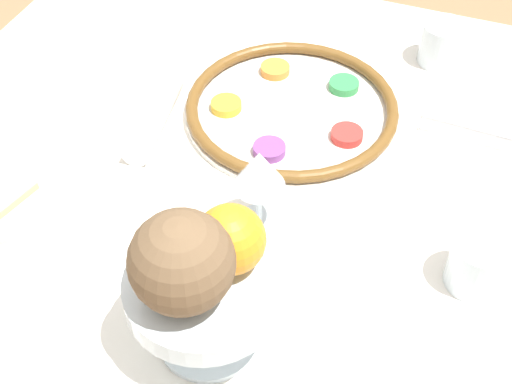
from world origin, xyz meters
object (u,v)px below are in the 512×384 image
orange_fruit (230,239)px  cup_near (442,43)px  wine_glass (259,173)px  seder_plate (292,108)px  fruit_stand (205,296)px  cup_mid (479,263)px  coconut (182,262)px  napkin_roll (154,117)px

orange_fruit → cup_near: orange_fruit is taller
wine_glass → seder_plate: bearing=-172.2°
orange_fruit → fruit_stand: bearing=-28.0°
fruit_stand → cup_mid: 0.36m
wine_glass → coconut: bearing=-0.7°
napkin_roll → fruit_stand: bearing=35.6°
seder_plate → cup_near: bearing=140.0°
seder_plate → napkin_roll: 0.23m
seder_plate → fruit_stand: (0.45, 0.04, 0.08)m
fruit_stand → cup_mid: fruit_stand is taller
napkin_roll → cup_near: 0.53m
napkin_roll → cup_near: cup_near is taller
coconut → orange_fruit: bearing=153.3°
seder_plate → coconut: size_ratio=3.02×
cup_near → orange_fruit: bearing=-12.2°
orange_fruit → cup_mid: orange_fruit is taller
orange_fruit → coconut: size_ratio=0.71×
napkin_roll → cup_near: size_ratio=2.48×
seder_plate → orange_fruit: (0.41, 0.06, 0.15)m
fruit_stand → seder_plate: bearing=-174.6°
orange_fruit → napkin_roll: bearing=-139.2°
wine_glass → coconut: coconut is taller
wine_glass → orange_fruit: (0.17, 0.03, 0.06)m
napkin_roll → seder_plate: bearing=118.3°
cup_mid → cup_near: bearing=-164.1°
fruit_stand → cup_mid: (-0.21, 0.30, -0.05)m
wine_glass → coconut: 0.24m
cup_near → cup_mid: 0.50m
wine_glass → fruit_stand: size_ratio=0.74×
napkin_roll → wine_glass: bearing=59.8°
napkin_roll → cup_mid: (0.13, 0.54, 0.02)m
fruit_stand → orange_fruit: bearing=152.0°
orange_fruit → wine_glass: bearing=-170.6°
fruit_stand → cup_near: bearing=166.9°
wine_glass → fruit_stand: wine_glass is taller
orange_fruit → napkin_roll: size_ratio=0.42×
napkin_roll → cup_mid: 0.55m
fruit_stand → cup_mid: size_ratio=2.37×
seder_plate → napkin_roll: (0.11, -0.20, 0.01)m
wine_glass → napkin_roll: wine_glass is taller
cup_near → cup_mid: bearing=15.9°
fruit_stand → coconut: bearing=-24.8°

